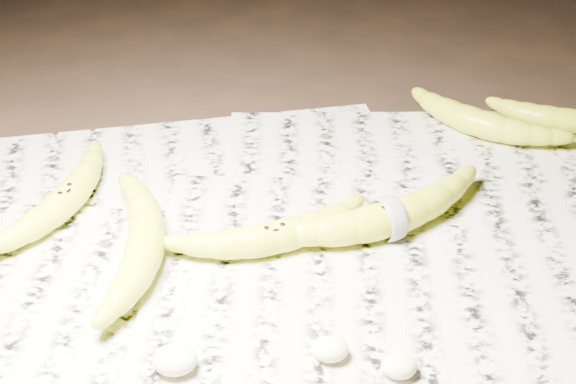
{
  "coord_description": "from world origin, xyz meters",
  "views": [
    {
      "loc": [
        -0.03,
        -0.68,
        0.54
      ],
      "look_at": [
        0.01,
        0.03,
        0.05
      ],
      "focal_mm": 50.0,
      "sensor_mm": 36.0,
      "label": 1
    }
  ],
  "objects": [
    {
      "name": "banana_left_a",
      "position": [
        -0.24,
        0.06,
        0.03
      ],
      "size": [
        0.13,
        0.21,
        0.04
      ],
      "primitive_type": null,
      "rotation": [
        0.0,
        0.0,
        1.15
      ],
      "color": "#CFDD1B",
      "rests_on": "newspaper_patch"
    },
    {
      "name": "measuring_tape",
      "position": [
        0.12,
        0.01,
        0.03
      ],
      "size": [
        0.02,
        0.05,
        0.05
      ],
      "primitive_type": "torus",
      "rotation": [
        0.0,
        1.57,
        0.39
      ],
      "color": "white",
      "rests_on": "newspaper_patch"
    },
    {
      "name": "banana_left_b",
      "position": [
        -0.14,
        -0.02,
        0.03
      ],
      "size": [
        0.06,
        0.21,
        0.04
      ],
      "primitive_type": null,
      "rotation": [
        0.0,
        0.0,
        1.57
      ],
      "color": "#CFDD1B",
      "rests_on": "newspaper_patch"
    },
    {
      "name": "newspaper_patch",
      "position": [
        0.02,
        -0.02,
        0.0
      ],
      "size": [
        0.9,
        0.7,
        0.01
      ],
      "primitive_type": "cube",
      "color": "#BDB8A2",
      "rests_on": "ground"
    },
    {
      "name": "ground",
      "position": [
        0.0,
        0.0,
        0.0
      ],
      "size": [
        3.0,
        3.0,
        0.0
      ],
      "primitive_type": "plane",
      "color": "black",
      "rests_on": "ground"
    },
    {
      "name": "flesh_chunk_b",
      "position": [
        0.04,
        -0.17,
        0.02
      ],
      "size": [
        0.03,
        0.03,
        0.02
      ],
      "primitive_type": "ellipsoid",
      "color": "beige",
      "rests_on": "newspaper_patch"
    },
    {
      "name": "banana_center",
      "position": [
        -0.01,
        -0.02,
        0.03
      ],
      "size": [
        0.2,
        0.11,
        0.04
      ],
      "primitive_type": null,
      "rotation": [
        0.0,
        0.0,
        0.28
      ],
      "color": "#CFDD1B",
      "rests_on": "newspaper_patch"
    },
    {
      "name": "flesh_chunk_c",
      "position": [
        0.09,
        -0.2,
        0.02
      ],
      "size": [
        0.03,
        0.03,
        0.02
      ],
      "primitive_type": "ellipsoid",
      "color": "beige",
      "rests_on": "newspaper_patch"
    },
    {
      "name": "banana_upper_a",
      "position": [
        0.27,
        0.2,
        0.03
      ],
      "size": [
        0.19,
        0.16,
        0.04
      ],
      "primitive_type": null,
      "rotation": [
        0.0,
        0.0,
        -0.66
      ],
      "color": "#CFDD1B",
      "rests_on": "newspaper_patch"
    },
    {
      "name": "flesh_chunk_a",
      "position": [
        -0.1,
        -0.18,
        0.02
      ],
      "size": [
        0.04,
        0.03,
        0.02
      ],
      "primitive_type": "ellipsoid",
      "color": "beige",
      "rests_on": "newspaper_patch"
    },
    {
      "name": "banana_taped",
      "position": [
        0.12,
        0.01,
        0.03
      ],
      "size": [
        0.25,
        0.15,
        0.04
      ],
      "primitive_type": null,
      "rotation": [
        0.0,
        0.0,
        0.39
      ],
      "color": "#CFDD1B",
      "rests_on": "newspaper_patch"
    },
    {
      "name": "banana_upper_b",
      "position": [
        0.37,
        0.21,
        0.02
      ],
      "size": [
        0.17,
        0.1,
        0.03
      ],
      "primitive_type": null,
      "rotation": [
        0.0,
        0.0,
        -0.34
      ],
      "color": "#CFDD1B",
      "rests_on": "newspaper_patch"
    }
  ]
}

